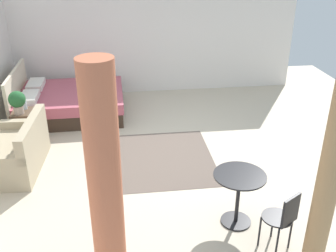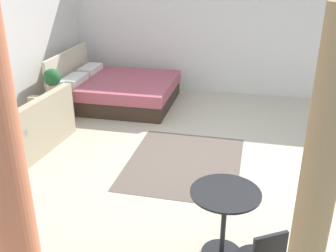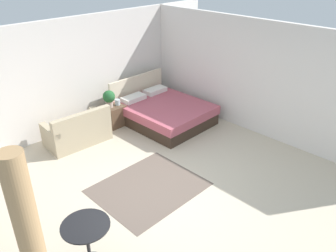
# 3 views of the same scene
# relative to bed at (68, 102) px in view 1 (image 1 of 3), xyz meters

# --- Properties ---
(ground_plane) EXTENTS (9.27, 9.68, 0.02)m
(ground_plane) POSITION_rel_bed_xyz_m (-1.89, -2.00, -0.28)
(ground_plane) COLOR beige
(wall_right) EXTENTS (0.12, 6.68, 2.66)m
(wall_right) POSITION_rel_bed_xyz_m (1.24, -2.00, 1.06)
(wall_right) COLOR silver
(wall_right) RESTS_ON ground
(area_rug) EXTENTS (1.92, 1.59, 0.01)m
(area_rug) POSITION_rel_bed_xyz_m (-2.14, -1.80, -0.27)
(area_rug) COLOR #66564C
(area_rug) RESTS_ON ground
(bed) EXTENTS (1.83, 2.19, 1.01)m
(bed) POSITION_rel_bed_xyz_m (0.00, 0.00, 0.00)
(bed) COLOR #38281E
(bed) RESTS_ON ground
(couch) EXTENTS (1.43, 0.86, 0.84)m
(couch) POSITION_rel_bed_xyz_m (-2.15, 0.58, 0.02)
(couch) COLOR tan
(couch) RESTS_ON ground
(nightstand) EXTENTS (0.47, 0.40, 0.53)m
(nightstand) POSITION_rel_bed_xyz_m (-1.02, 0.68, -0.01)
(nightstand) COLOR brown
(nightstand) RESTS_ON ground
(potted_plant) EXTENTS (0.30, 0.30, 0.43)m
(potted_plant) POSITION_rel_bed_xyz_m (-1.12, 0.73, 0.51)
(potted_plant) COLOR tan
(potted_plant) RESTS_ON nightstand
(vase) EXTENTS (0.13, 0.13, 0.14)m
(vase) POSITION_rel_bed_xyz_m (-0.90, 0.69, 0.33)
(vase) COLOR silver
(vase) RESTS_ON nightstand
(balcony_table) EXTENTS (0.66, 0.66, 0.73)m
(balcony_table) POSITION_rel_bed_xyz_m (-3.90, -2.52, 0.23)
(balcony_table) COLOR black
(balcony_table) RESTS_ON ground
(cafe_chair_near_window) EXTENTS (0.50, 0.50, 0.81)m
(cafe_chair_near_window) POSITION_rel_bed_xyz_m (-4.46, -2.87, 0.22)
(cafe_chair_near_window) COLOR black
(cafe_chair_near_window) RESTS_ON ground
(curtain_left) EXTENTS (0.23, 0.23, 2.51)m
(curtain_left) POSITION_rel_bed_xyz_m (-4.78, -3.13, 0.98)
(curtain_left) COLOR tan
(curtain_left) RESTS_ON ground
(curtain_right) EXTENTS (0.32, 0.32, 2.51)m
(curtain_right) POSITION_rel_bed_xyz_m (-4.78, -0.92, 0.98)
(curtain_right) COLOR #D1704C
(curtain_right) RESTS_ON ground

